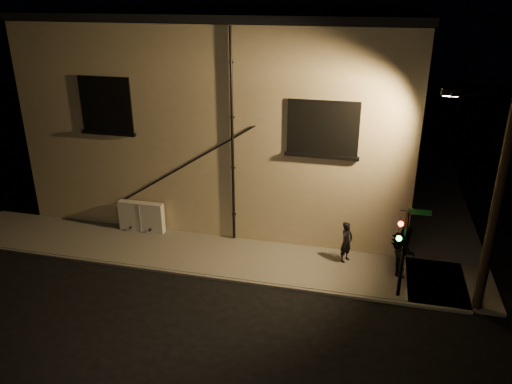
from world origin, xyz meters
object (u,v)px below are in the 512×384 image
(pedestrian_a, at_px, (346,242))
(utility_cabinet, at_px, (142,217))
(pedestrian_b, at_px, (405,250))
(traffic_signal, at_px, (398,239))
(streetlamp_pole, at_px, (494,198))

(pedestrian_a, bearing_deg, utility_cabinet, 116.68)
(pedestrian_b, bearing_deg, traffic_signal, 170.42)
(traffic_signal, xyz_separation_m, streetlamp_pole, (2.57, 0.09, 1.66))
(utility_cabinet, bearing_deg, streetlamp_pole, -10.72)
(traffic_signal, bearing_deg, pedestrian_b, 76.71)
(pedestrian_a, distance_m, streetlamp_pole, 5.56)
(utility_cabinet, height_order, pedestrian_b, pedestrian_b)
(pedestrian_a, xyz_separation_m, traffic_signal, (1.70, -2.00, 1.34))
(pedestrian_a, bearing_deg, traffic_signal, -109.63)
(traffic_signal, relative_size, streetlamp_pole, 0.43)
(utility_cabinet, relative_size, traffic_signal, 0.62)
(pedestrian_b, bearing_deg, pedestrian_a, 82.89)
(utility_cabinet, bearing_deg, pedestrian_a, -3.42)
(pedestrian_b, xyz_separation_m, streetlamp_pole, (2.19, -1.52, 2.87))
(pedestrian_a, height_order, streetlamp_pole, streetlamp_pole)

